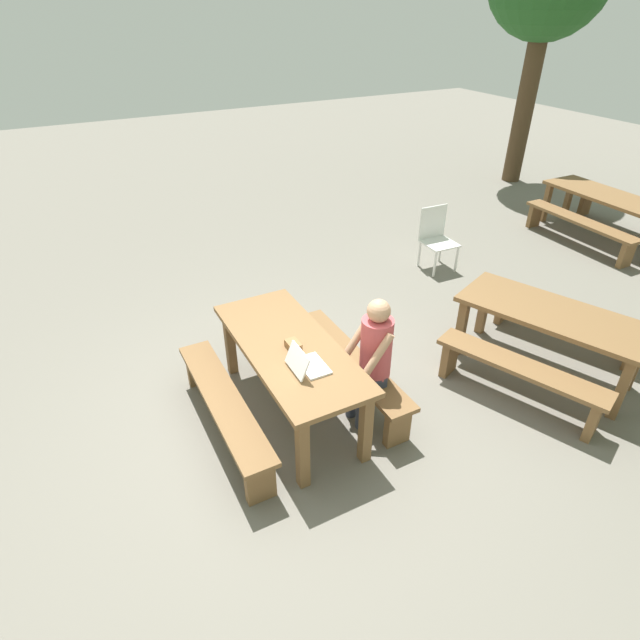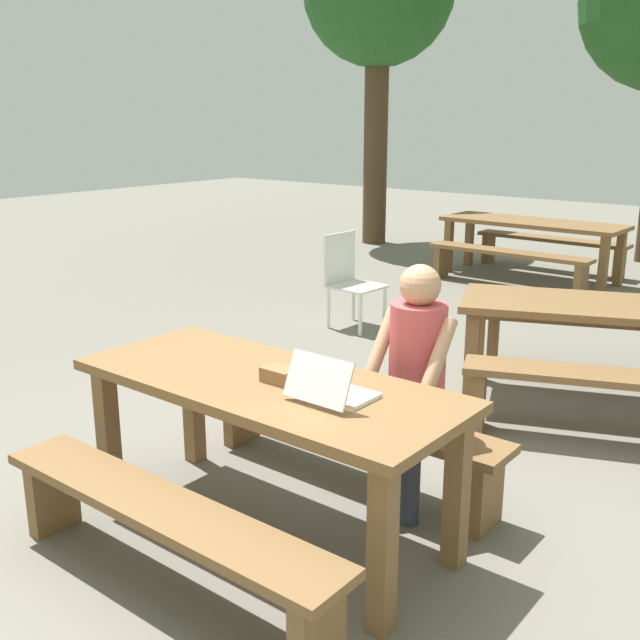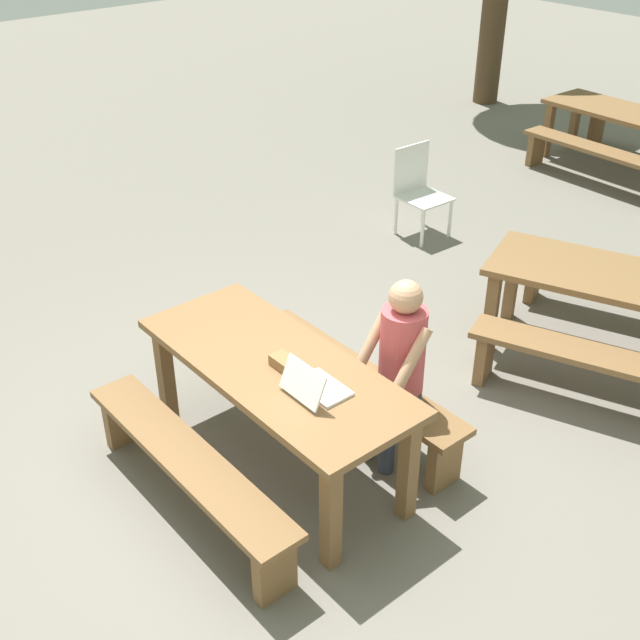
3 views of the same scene
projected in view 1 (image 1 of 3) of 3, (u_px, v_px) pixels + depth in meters
ground_plane at (292, 410)px, 5.00m from camera, size 30.00×30.00×0.00m
picnic_table_front at (290, 355)px, 4.64m from camera, size 1.90×0.79×0.78m
bench_near at (224, 406)px, 4.57m from camera, size 1.84×0.30×0.42m
bench_far at (350, 364)px, 5.08m from camera, size 1.84×0.30×0.42m
laptop at (307, 364)px, 4.25m from camera, size 0.32×0.29×0.21m
small_pouch at (293, 345)px, 4.51m from camera, size 0.16×0.11×0.07m
person_seated at (372, 354)px, 4.54m from camera, size 0.39×0.40×1.27m
plastic_chair at (436, 237)px, 7.38m from camera, size 0.46×0.46×0.89m
picnic_table_mid at (611, 202)px, 8.19m from camera, size 2.19×0.79×0.71m
bench_mid_south at (579, 225)px, 8.10m from camera, size 1.97×0.34×0.43m
bench_mid_north at (631, 213)px, 8.57m from camera, size 1.97×0.34×0.43m
picnic_table_rear at (551, 321)px, 5.21m from camera, size 1.97×1.39×0.73m
bench_rear_south at (519, 374)px, 4.92m from camera, size 1.63×0.89×0.46m
bench_rear_north at (566, 317)px, 5.80m from camera, size 1.63×0.89×0.46m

